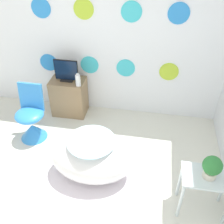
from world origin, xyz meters
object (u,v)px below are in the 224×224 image
Objects in this scene: bathtub at (92,157)px; tv at (66,71)px; potted_plant_left at (212,167)px; vase at (78,80)px; chair at (32,122)px.

tv is (-0.62, 1.12, 0.44)m from bathtub.
potted_plant_left is at bearing -37.23° from tv.
vase is (0.20, -0.12, -0.06)m from tv.
potted_plant_left reaches higher than bathtub.
potted_plant_left is at bearing -19.34° from chair.
chair is 0.84m from vase.
bathtub is 1.23× the size of chair.
chair is 2.23× the size of tv.
vase is at bearing -30.27° from tv.
bathtub is 3.92× the size of potted_plant_left.
potted_plant_left is (2.16, -0.76, 0.40)m from chair.
bathtub is at bearing -60.81° from tv.
tv is 0.24m from vase.
tv reaches higher than potted_plant_left.
chair is at bearing 160.66° from potted_plant_left.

